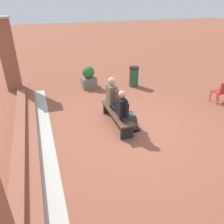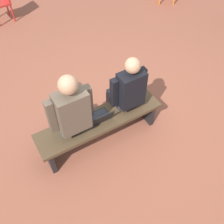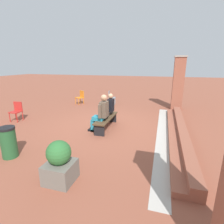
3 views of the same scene
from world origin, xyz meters
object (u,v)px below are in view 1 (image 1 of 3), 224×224
(bench, at_px, (117,114))
(person_adult, at_px, (115,97))
(litter_bin, at_px, (134,77))
(person_student, at_px, (125,110))
(planter, at_px, (89,78))
(plastic_chair_foreground, at_px, (221,91))
(laptop, at_px, (117,110))

(bench, distance_m, person_adult, 0.55)
(litter_bin, bearing_deg, person_adult, 144.44)
(person_student, bearing_deg, planter, 1.88)
(plastic_chair_foreground, bearing_deg, person_student, 99.32)
(bench, xyz_separation_m, person_student, (-0.46, -0.07, 0.35))
(person_student, height_order, litter_bin, person_student)
(bench, bearing_deg, laptop, 86.58)
(person_student, relative_size, person_adult, 0.93)
(person_student, xyz_separation_m, laptop, (0.46, 0.08, -0.20))
(laptop, distance_m, planter, 3.35)
(bench, distance_m, plastic_chair_foreground, 4.12)
(plastic_chair_foreground, distance_m, litter_bin, 3.49)
(planter, bearing_deg, person_student, -178.12)
(laptop, distance_m, plastic_chair_foreground, 4.13)
(plastic_chair_foreground, xyz_separation_m, planter, (3.15, 4.17, -0.04))
(plastic_chair_foreground, relative_size, litter_bin, 0.98)
(laptop, relative_size, planter, 0.34)
(bench, bearing_deg, person_student, -171.94)
(bench, xyz_separation_m, plastic_chair_foreground, (0.20, -4.11, 0.13))
(laptop, height_order, plastic_chair_foreground, plastic_chair_foreground)
(litter_bin, bearing_deg, planter, 74.90)
(planter, bearing_deg, litter_bin, -105.10)
(laptop, height_order, litter_bin, litter_bin)
(plastic_chair_foreground, distance_m, planter, 5.23)
(bench, distance_m, laptop, 0.15)
(planter, bearing_deg, laptop, -179.19)
(person_student, distance_m, plastic_chair_foreground, 4.11)
(planter, bearing_deg, bench, -178.99)
(bench, bearing_deg, person_adult, -10.69)
(laptop, bearing_deg, person_student, -170.50)
(person_student, height_order, plastic_chair_foreground, person_student)
(person_adult, xyz_separation_m, litter_bin, (2.46, -1.76, -0.31))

